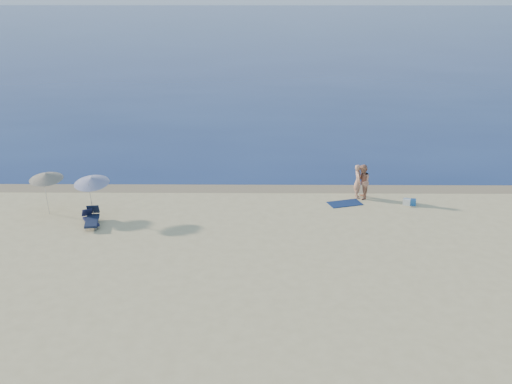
# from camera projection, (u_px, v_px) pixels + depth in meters

# --- Properties ---
(sea) EXTENTS (240.00, 160.00, 0.01)m
(sea) POSITION_uv_depth(u_px,v_px,m) (269.00, 35.00, 111.84)
(sea) COLOR navy
(sea) RESTS_ON ground
(wet_sand_strip) EXTENTS (240.00, 1.60, 0.00)m
(wet_sand_strip) POSITION_uv_depth(u_px,v_px,m) (284.00, 188.00, 36.01)
(wet_sand_strip) COLOR #847254
(wet_sand_strip) RESTS_ON ground
(person_left) EXTENTS (0.49, 0.70, 1.85)m
(person_left) POSITION_uv_depth(u_px,v_px,m) (358.00, 181.00, 34.31)
(person_left) COLOR tan
(person_left) RESTS_ON ground
(person_right) EXTENTS (0.77, 0.95, 1.88)m
(person_right) POSITION_uv_depth(u_px,v_px,m) (363.00, 182.00, 34.16)
(person_right) COLOR tan
(person_right) RESTS_ON ground
(beach_towel) EXTENTS (1.92, 1.42, 0.03)m
(beach_towel) POSITION_uv_depth(u_px,v_px,m) (345.00, 203.00, 33.73)
(beach_towel) COLOR #0D1D45
(beach_towel) RESTS_ON ground
(white_bag) EXTENTS (0.47, 0.44, 0.32)m
(white_bag) POSITION_uv_depth(u_px,v_px,m) (407.00, 202.00, 33.54)
(white_bag) COLOR white
(white_bag) RESTS_ON ground
(blue_cooler) EXTENTS (0.49, 0.39, 0.31)m
(blue_cooler) POSITION_uv_depth(u_px,v_px,m) (412.00, 202.00, 33.52)
(blue_cooler) COLOR #2060AF
(blue_cooler) RESTS_ON ground
(umbrella_near) EXTENTS (1.95, 1.97, 2.28)m
(umbrella_near) POSITION_uv_depth(u_px,v_px,m) (91.00, 180.00, 31.31)
(umbrella_near) COLOR silver
(umbrella_near) RESTS_ON ground
(umbrella_far) EXTENTS (1.79, 1.82, 2.26)m
(umbrella_far) POSITION_uv_depth(u_px,v_px,m) (46.00, 176.00, 31.86)
(umbrella_far) COLOR silver
(umbrella_far) RESTS_ON ground
(lounger_left) EXTENTS (1.15, 1.55, 0.66)m
(lounger_left) POSITION_uv_depth(u_px,v_px,m) (90.00, 220.00, 30.97)
(lounger_left) COLOR #151A3C
(lounger_left) RESTS_ON ground
(lounger_right) EXTENTS (0.84, 1.86, 0.79)m
(lounger_right) POSITION_uv_depth(u_px,v_px,m) (92.00, 219.00, 30.98)
(lounger_right) COLOR #131B34
(lounger_right) RESTS_ON ground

